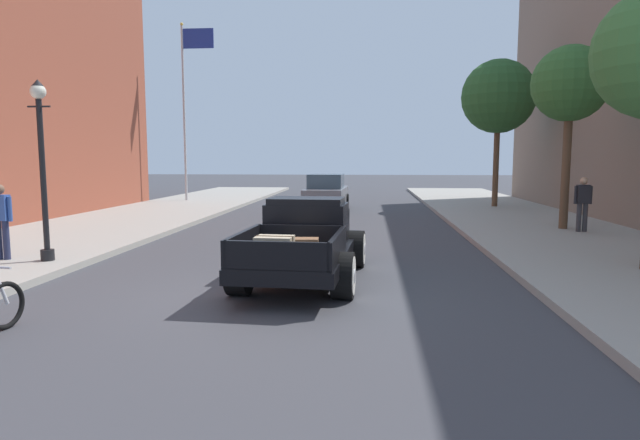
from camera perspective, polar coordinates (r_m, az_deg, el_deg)
ground_plane at (r=9.27m, az=-5.17°, el=-8.15°), size 140.00×140.00×0.00m
hotrod_truck_black at (r=10.63m, az=-1.47°, el=-2.08°), size 2.36×5.01×1.58m
car_background_grey at (r=24.67m, az=0.68°, el=2.87°), size 1.97×4.35×1.65m
pedestrian_sidewalk_left at (r=13.56m, az=-30.87°, el=0.27°), size 0.53×0.22×1.65m
pedestrian_sidewalk_right at (r=17.96m, az=26.21°, el=1.84°), size 0.53×0.22×1.65m
street_lamp_near at (r=12.88m, az=-27.51°, el=5.98°), size 0.50×0.32×3.85m
flagpole at (r=29.45m, az=-13.90°, el=13.03°), size 1.74×0.16×9.16m
street_tree_second at (r=18.62m, az=25.10°, el=12.88°), size 2.32×2.32×5.66m
street_tree_third at (r=26.27m, az=18.48°, el=12.34°), size 3.33×3.33×6.68m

